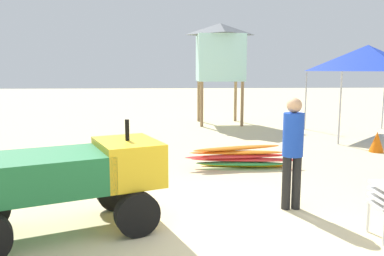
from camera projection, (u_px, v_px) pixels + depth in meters
The scene contains 8 objects.
ground at pixel (210, 228), 5.53m from camera, with size 80.00×80.00×0.00m, color beige.
utility_cart at pixel (70, 175), 5.33m from camera, with size 2.81×2.10×1.50m.
surfboard_pile at pixel (240, 157), 8.86m from camera, with size 2.60×0.76×0.48m.
lifeguard_near_center at pixel (293, 146), 6.15m from camera, with size 0.32×0.32×1.77m.
popup_canopy at pixel (367, 58), 12.85m from camera, with size 2.98×2.98×2.97m.
lifeguard_tower at pixel (220, 52), 15.65m from camera, with size 1.98×1.98×3.98m.
traffic_cone_near at pixel (35, 169), 7.86m from camera, with size 0.33×0.33×0.47m, color orange.
traffic_cone_far at pixel (377, 142), 10.57m from camera, with size 0.39×0.39×0.55m, color orange.
Camera 1 is at (-0.56, -5.24, 2.21)m, focal length 37.04 mm.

